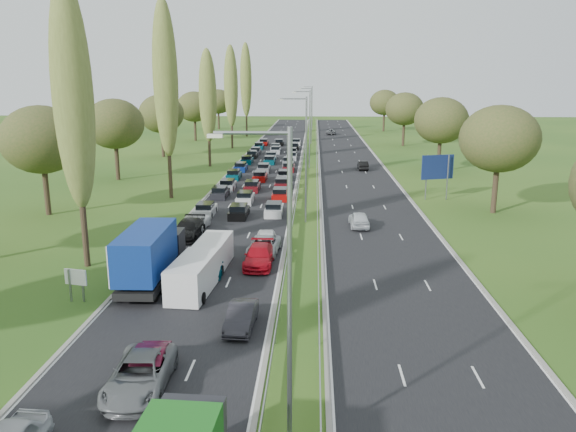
{
  "coord_description": "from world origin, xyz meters",
  "views": [
    {
      "loc": [
        5.3,
        -9.96,
        13.42
      ],
      "look_at": [
        2.96,
        39.32,
        1.5
      ],
      "focal_mm": 35.0,
      "sensor_mm": 36.0,
      "label": 1
    }
  ],
  "objects_px": {
    "blue_lorry": "(151,254)",
    "white_van_rear": "(213,252)",
    "near_car_3": "(188,229)",
    "info_sign": "(76,281)",
    "near_car_2": "(195,223)",
    "white_van_front": "(194,275)",
    "direction_sign": "(437,169)"
  },
  "relations": [
    {
      "from": "white_van_rear",
      "to": "direction_sign",
      "type": "relative_size",
      "value": 1.02
    },
    {
      "from": "white_van_front",
      "to": "info_sign",
      "type": "bearing_deg",
      "value": -159.92
    },
    {
      "from": "near_car_2",
      "to": "info_sign",
      "type": "xyz_separation_m",
      "value": [
        -3.75,
        -17.35,
        0.7
      ]
    },
    {
      "from": "info_sign",
      "to": "direction_sign",
      "type": "distance_m",
      "value": 43.29
    },
    {
      "from": "near_car_2",
      "to": "white_van_rear",
      "type": "relative_size",
      "value": 0.88
    },
    {
      "from": "near_car_3",
      "to": "info_sign",
      "type": "height_order",
      "value": "info_sign"
    },
    {
      "from": "blue_lorry",
      "to": "near_car_3",
      "type": "bearing_deg",
      "value": 88.69
    },
    {
      "from": "white_van_front",
      "to": "white_van_rear",
      "type": "xyz_separation_m",
      "value": [
        0.34,
        5.19,
        -0.06
      ]
    },
    {
      "from": "direction_sign",
      "to": "info_sign",
      "type": "bearing_deg",
      "value": -131.77
    },
    {
      "from": "near_car_3",
      "to": "white_van_front",
      "type": "height_order",
      "value": "white_van_front"
    },
    {
      "from": "white_van_rear",
      "to": "info_sign",
      "type": "relative_size",
      "value": 2.53
    },
    {
      "from": "blue_lorry",
      "to": "white_van_rear",
      "type": "height_order",
      "value": "blue_lorry"
    },
    {
      "from": "direction_sign",
      "to": "blue_lorry",
      "type": "bearing_deg",
      "value": -131.03
    },
    {
      "from": "blue_lorry",
      "to": "direction_sign",
      "type": "xyz_separation_m",
      "value": [
        25.07,
        28.81,
        1.53
      ]
    },
    {
      "from": "blue_lorry",
      "to": "white_van_rear",
      "type": "distance_m",
      "value": 5.23
    },
    {
      "from": "near_car_3",
      "to": "white_van_rear",
      "type": "height_order",
      "value": "white_van_rear"
    },
    {
      "from": "near_car_3",
      "to": "info_sign",
      "type": "xyz_separation_m",
      "value": [
        -3.71,
        -14.73,
        0.57
      ]
    },
    {
      "from": "near_car_2",
      "to": "direction_sign",
      "type": "bearing_deg",
      "value": 31.9
    },
    {
      "from": "white_van_front",
      "to": "white_van_rear",
      "type": "bearing_deg",
      "value": 90.69
    },
    {
      "from": "blue_lorry",
      "to": "near_car_2",
      "type": "bearing_deg",
      "value": 88.51
    },
    {
      "from": "direction_sign",
      "to": "white_van_rear",
      "type": "bearing_deg",
      "value": -130.56
    },
    {
      "from": "near_car_2",
      "to": "near_car_3",
      "type": "bearing_deg",
      "value": -89.66
    },
    {
      "from": "white_van_front",
      "to": "direction_sign",
      "type": "height_order",
      "value": "direction_sign"
    },
    {
      "from": "near_car_3",
      "to": "white_van_rear",
      "type": "relative_size",
      "value": 1.01
    },
    {
      "from": "direction_sign",
      "to": "near_car_2",
      "type": "bearing_deg",
      "value": -149.26
    },
    {
      "from": "blue_lorry",
      "to": "white_van_front",
      "type": "relative_size",
      "value": 1.66
    },
    {
      "from": "white_van_rear",
      "to": "info_sign",
      "type": "height_order",
      "value": "white_van_rear"
    },
    {
      "from": "white_van_rear",
      "to": "info_sign",
      "type": "distance_m",
      "value": 10.22
    },
    {
      "from": "blue_lorry",
      "to": "white_van_front",
      "type": "xyz_separation_m",
      "value": [
        3.23,
        -1.49,
        -0.88
      ]
    },
    {
      "from": "info_sign",
      "to": "near_car_3",
      "type": "bearing_deg",
      "value": 75.86
    },
    {
      "from": "blue_lorry",
      "to": "white_van_front",
      "type": "height_order",
      "value": "blue_lorry"
    },
    {
      "from": "near_car_3",
      "to": "direction_sign",
      "type": "bearing_deg",
      "value": 37.59
    }
  ]
}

